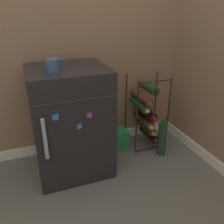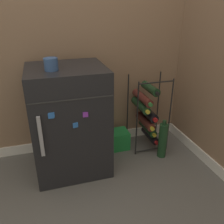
# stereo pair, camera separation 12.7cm
# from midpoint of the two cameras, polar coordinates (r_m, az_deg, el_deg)

# --- Properties ---
(ground_plane) EXTENTS (14.00, 14.00, 0.00)m
(ground_plane) POSITION_cam_midpoint_polar(r_m,az_deg,el_deg) (1.86, 4.14, -17.89)
(ground_plane) COLOR #56544F
(wall_back) EXTENTS (6.62, 0.07, 2.50)m
(wall_back) POSITION_cam_midpoint_polar(r_m,az_deg,el_deg) (2.07, -2.49, 24.03)
(wall_back) COLOR #84664C
(wall_back) RESTS_ON ground_plane
(mini_fridge) EXTENTS (0.57, 0.54, 0.85)m
(mini_fridge) POSITION_cam_midpoint_polar(r_m,az_deg,el_deg) (1.88, -8.24, -2.02)
(mini_fridge) COLOR black
(mini_fridge) RESTS_ON ground_plane
(wine_rack) EXTENTS (0.33, 0.33, 0.69)m
(wine_rack) POSITION_cam_midpoint_polar(r_m,az_deg,el_deg) (2.20, 9.94, -0.29)
(wine_rack) COLOR black
(wine_rack) RESTS_ON ground_plane
(soda_box) EXTENTS (0.24, 0.17, 0.17)m
(soda_box) POSITION_cam_midpoint_polar(r_m,az_deg,el_deg) (2.26, 2.42, -6.71)
(soda_box) COLOR #1E7F38
(soda_box) RESTS_ON ground_plane
(fridge_top_cup) EXTENTS (0.09, 0.09, 0.08)m
(fridge_top_cup) POSITION_cam_midpoint_polar(r_m,az_deg,el_deg) (1.64, -12.29, 11.16)
(fridge_top_cup) COLOR #335184
(fridge_top_cup) RESTS_ON mini_fridge
(loose_bottle_floor) EXTENTS (0.08, 0.08, 0.36)m
(loose_bottle_floor) POSITION_cam_midpoint_polar(r_m,az_deg,el_deg) (2.16, 13.77, -6.66)
(loose_bottle_floor) COLOR #19381E
(loose_bottle_floor) RESTS_ON ground_plane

